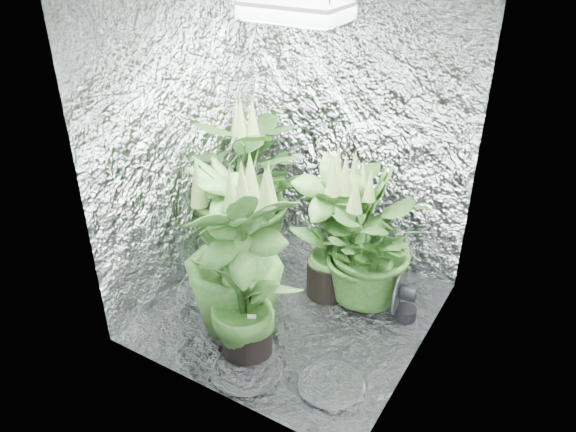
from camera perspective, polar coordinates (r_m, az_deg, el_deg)
The scene contains 11 objects.
ground at distance 3.64m, azimuth 0.60°, elevation -9.57°, with size 1.60×1.60×0.00m, color silver.
walls at distance 3.10m, azimuth 0.69°, elevation 4.91°, with size 1.62×1.62×2.00m.
grow_lamp at distance 2.86m, azimuth 0.80°, elevation 20.13°, with size 0.50×0.30×0.22m.
plant_a at distance 3.89m, azimuth -4.61°, elevation 3.27°, with size 1.06×1.06×1.21m.
plant_b at distance 3.53m, azimuth 4.29°, elevation -1.79°, with size 0.69×0.69×1.02m.
plant_c at distance 3.73m, azimuth 7.53°, elevation -1.16°, with size 0.55×0.55×0.90m.
plant_d at distance 3.23m, azimuth -5.62°, elevation -3.73°, with size 0.81×0.81×1.14m.
plant_e at distance 3.48m, azimuth 7.94°, elevation -3.07°, with size 1.00×1.00×0.91m.
plant_f at distance 2.99m, azimuth -4.51°, elevation -6.02°, with size 0.82×0.82×1.21m.
circulation_fan at distance 3.57m, azimuth 11.56°, elevation -8.18°, with size 0.15×0.30×0.35m.
plant_label at distance 3.10m, azimuth -3.70°, elevation -10.59°, with size 0.05×0.01×0.08m, color white.
Camera 1 is at (1.42, -2.43, 2.29)m, focal length 35.00 mm.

